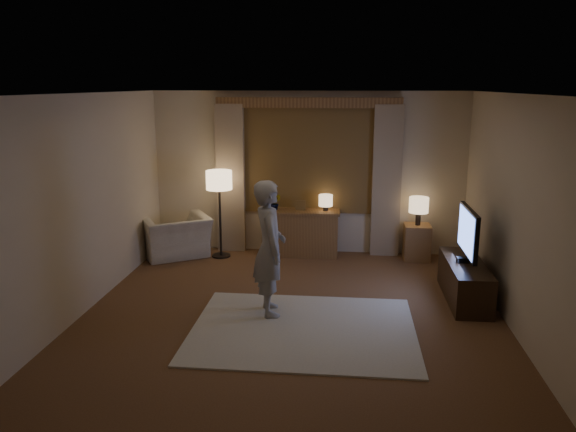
# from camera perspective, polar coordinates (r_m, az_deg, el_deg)

# --- Properties ---
(room) EXTENTS (5.04, 5.54, 2.64)m
(room) POSITION_cam_1_polar(r_m,az_deg,el_deg) (6.85, 0.75, 1.76)
(room) COLOR brown
(room) RESTS_ON ground
(rug) EXTENTS (2.50, 2.00, 0.02)m
(rug) POSITION_cam_1_polar(r_m,az_deg,el_deg) (6.44, 1.57, -11.44)
(rug) COLOR beige
(rug) RESTS_ON floor
(sideboard) EXTENTS (1.20, 0.40, 0.70)m
(sideboard) POSITION_cam_1_polar(r_m,az_deg,el_deg) (9.03, 1.26, -1.84)
(sideboard) COLOR brown
(sideboard) RESTS_ON floor
(picture_frame) EXTENTS (0.16, 0.02, 0.20)m
(picture_frame) POSITION_cam_1_polar(r_m,az_deg,el_deg) (8.92, 1.27, 0.96)
(picture_frame) COLOR brown
(picture_frame) RESTS_ON sideboard
(plant) EXTENTS (0.17, 0.13, 0.30)m
(plant) POSITION_cam_1_polar(r_m,az_deg,el_deg) (8.95, -1.28, 1.33)
(plant) COLOR #999999
(plant) RESTS_ON sideboard
(table_lamp_sideboard) EXTENTS (0.22, 0.22, 0.30)m
(table_lamp_sideboard) POSITION_cam_1_polar(r_m,az_deg,el_deg) (8.88, 3.85, 1.51)
(table_lamp_sideboard) COLOR black
(table_lamp_sideboard) RESTS_ON sideboard
(floor_lamp) EXTENTS (0.41, 0.41, 1.39)m
(floor_lamp) POSITION_cam_1_polar(r_m,az_deg,el_deg) (8.83, -7.01, 3.16)
(floor_lamp) COLOR black
(floor_lamp) RESTS_ON floor
(armchair) EXTENTS (1.32, 1.28, 0.66)m
(armchair) POSITION_cam_1_polar(r_m,az_deg,el_deg) (9.15, -11.36, -2.02)
(armchair) COLOR beige
(armchair) RESTS_ON floor
(side_table) EXTENTS (0.40, 0.40, 0.56)m
(side_table) POSITION_cam_1_polar(r_m,az_deg,el_deg) (9.04, 12.95, -2.61)
(side_table) COLOR brown
(side_table) RESTS_ON floor
(table_lamp_side) EXTENTS (0.30, 0.30, 0.44)m
(table_lamp_side) POSITION_cam_1_polar(r_m,az_deg,el_deg) (8.90, 13.14, 1.03)
(table_lamp_side) COLOR black
(table_lamp_side) RESTS_ON side_table
(tv_stand) EXTENTS (0.45, 1.40, 0.50)m
(tv_stand) POSITION_cam_1_polar(r_m,az_deg,el_deg) (7.55, 17.50, -6.31)
(tv_stand) COLOR black
(tv_stand) RESTS_ON floor
(tv) EXTENTS (0.24, 0.96, 0.70)m
(tv) POSITION_cam_1_polar(r_m,az_deg,el_deg) (7.37, 17.83, -1.66)
(tv) COLOR black
(tv) RESTS_ON tv_stand
(person) EXTENTS (0.53, 0.67, 1.61)m
(person) POSITION_cam_1_polar(r_m,az_deg,el_deg) (6.60, -1.90, -3.26)
(person) COLOR #99948D
(person) RESTS_ON rug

